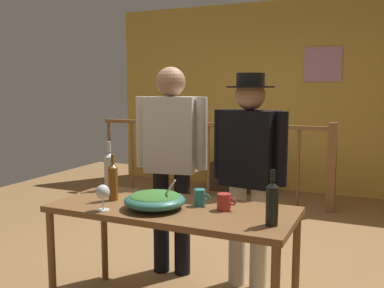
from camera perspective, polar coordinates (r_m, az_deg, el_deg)
The scene contains 16 objects.
ground_plane at distance 4.00m, azimuth 0.97°, elevation -14.92°, with size 7.78×7.78×0.00m, color olive.
back_wall at distance 6.56m, azimuth 11.30°, elevation 6.07°, with size 5.18×0.10×2.76m, color gold.
framed_picture at distance 6.40m, azimuth 16.84°, elevation 10.01°, with size 0.51×0.03×0.48m, color #BE8FAE.
stair_railing at distance 5.75m, azimuth 6.27°, elevation -1.14°, with size 3.32×0.10×1.10m.
tv_console at distance 6.47m, azimuth 6.36°, elevation -4.36°, with size 0.90×0.40×0.41m, color #38281E.
flat_screen_tv at distance 6.37m, azimuth 6.33°, elevation -0.77°, with size 0.46×0.12×0.35m.
serving_table at distance 2.85m, azimuth -2.63°, elevation -9.67°, with size 1.58×0.67×0.76m.
salad_bowl at distance 2.77m, azimuth -4.93°, elevation -7.27°, with size 0.39×0.39×0.20m.
wine_glass at distance 2.76m, azimuth -11.65°, elevation -6.35°, with size 0.09×0.09×0.16m.
wine_bottle_dark at distance 2.46m, azimuth 10.50°, elevation -7.58°, with size 0.07×0.07×0.32m.
wine_bottle_clear at distance 3.30m, azimuth -10.82°, elevation -3.39°, with size 0.08×0.08×0.37m.
wine_bottle_amber at distance 2.99m, azimuth -10.35°, elevation -4.82°, with size 0.06×0.06×0.31m.
mug_red at distance 2.74m, azimuth 4.26°, elevation -7.60°, with size 0.12×0.09×0.10m.
mug_teal at distance 2.83m, azimuth 1.06°, elevation -7.05°, with size 0.11×0.07×0.11m.
person_standing_left at distance 3.47m, azimuth -2.75°, elevation -1.18°, with size 0.58×0.28×1.68m.
person_standing_right at distance 3.24m, azimuth 7.52°, elevation -2.51°, with size 0.58×0.35×1.62m.
Camera 1 is at (1.44, -3.40, 1.52)m, focal length 40.53 mm.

